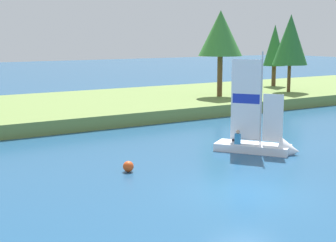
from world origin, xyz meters
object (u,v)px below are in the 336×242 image
(sailboat, at_px, (267,145))
(channel_buoy, at_px, (128,166))
(shoreline_tree_centre, at_px, (220,34))
(shoreline_tree_right, at_px, (275,46))
(shoreline_tree_midright, at_px, (290,40))

(sailboat, distance_m, channel_buoy, 7.69)
(shoreline_tree_centre, bearing_deg, shoreline_tree_right, 22.13)
(shoreline_tree_midright, relative_size, shoreline_tree_right, 1.13)
(shoreline_tree_centre, relative_size, sailboat, 1.26)
(shoreline_tree_right, relative_size, channel_buoy, 12.67)
(sailboat, bearing_deg, channel_buoy, -128.14)
(shoreline_tree_centre, height_order, shoreline_tree_midright, shoreline_tree_centre)
(sailboat, bearing_deg, shoreline_tree_right, 100.85)
(shoreline_tree_right, bearing_deg, shoreline_tree_midright, -119.04)
(sailboat, relative_size, channel_buoy, 11.72)
(shoreline_tree_centre, distance_m, shoreline_tree_right, 10.69)
(shoreline_tree_midright, bearing_deg, sailboat, -137.98)
(shoreline_tree_midright, xyz_separation_m, shoreline_tree_right, (2.57, 4.62, -0.63))
(shoreline_tree_right, xyz_separation_m, channel_buoy, (-25.93, -18.33, -4.59))
(shoreline_tree_midright, distance_m, shoreline_tree_right, 5.33)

